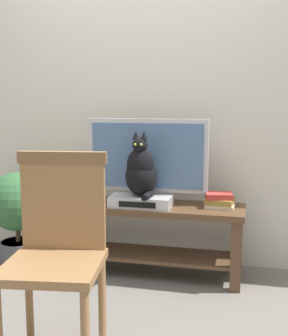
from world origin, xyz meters
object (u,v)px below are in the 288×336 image
Objects in this scene: tv at (147,158)px; potted_plant at (17,209)px; media_box at (141,201)px; cat at (141,171)px; book_stack at (220,200)px; tv_stand at (146,225)px; wooden_chair at (58,241)px.

potted_plant is at bearing -173.66° from tv.
potted_plant is (-0.97, 0.02, -0.12)m from media_box.
cat reaches higher than potted_plant.
tv is 4.04× the size of book_stack.
potted_plant is at bearing 178.40° from cat.
cat is (-0.01, -0.14, -0.07)m from tv.
tv_stand is 6.49× the size of book_stack.
tv is at bearing 176.59° from book_stack.
tv_stand is 1.61× the size of tv.
book_stack is at bearing 58.22° from wooden_chair.
tv_stand is at bearing 78.46° from media_box.
tv_stand is at bearing 3.15° from potted_plant.
tv_stand is at bearing 80.91° from wooden_chair.
potted_plant is (-0.81, 1.04, -0.14)m from wooden_chair.
cat is at bearing -95.52° from tv.
book_stack is at bearing 2.69° from tv_stand.
potted_plant is at bearing 179.09° from media_box.
tv is 0.87× the size of wooden_chair.
tv is at bearing 83.48° from media_box.
cat is at bearing 80.92° from wooden_chair.
tv is at bearing 84.48° from cat.
tv reaches higher than media_box.
potted_plant is (-1.51, -0.08, -0.13)m from book_stack.
potted_plant reaches higher than book_stack.
tv reaches higher than potted_plant.
tv_stand is 0.56m from book_stack.
wooden_chair reaches higher than potted_plant.
media_box is at bearing -101.54° from tv_stand.
cat is at bearing -1.60° from potted_plant.
potted_plant is (-0.98, 0.03, -0.33)m from cat.
wooden_chair is (-0.18, -1.15, -0.26)m from tv.
media_box is (-0.01, -0.13, -0.29)m from tv.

